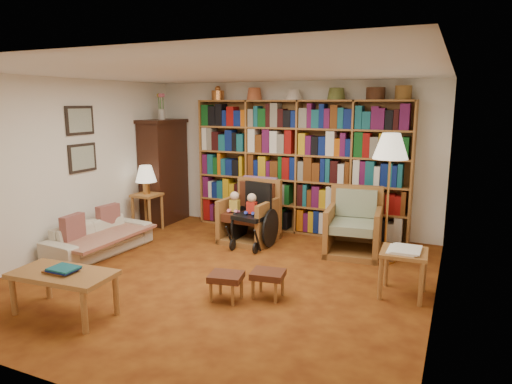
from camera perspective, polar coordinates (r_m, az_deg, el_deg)
The scene contains 23 objects.
floor at distance 5.87m, azimuth -4.39°, elevation -10.47°, with size 5.00×5.00×0.00m, color #904D16.
ceiling at distance 5.47m, azimuth -4.79°, elevation 14.69°, with size 5.00×5.00×0.00m, color white.
wall_back at distance 7.79m, azimuth 4.33°, elevation 4.41°, with size 5.00×5.00×0.00m, color white.
wall_front at distance 3.60m, azimuth -24.16°, elevation -4.44°, with size 5.00×5.00×0.00m, color white.
wall_left at distance 7.07m, azimuth -22.65°, elevation 2.91°, with size 5.00×5.00×0.00m, color white.
wall_right at distance 4.86m, azimuth 22.20°, elevation -0.44°, with size 5.00×5.00×0.00m, color white.
bookshelf at distance 7.58m, azimuth 5.30°, elevation 3.60°, with size 3.60×0.30×2.42m.
curio_cabinet at distance 8.44m, azimuth -11.45°, elevation 2.71°, with size 0.50×0.95×2.40m.
framed_pictures at distance 7.23m, azimuth -21.02°, elevation 6.18°, with size 0.03×0.52×0.97m.
sofa at distance 7.02m, azimuth -19.00°, elevation -5.41°, with size 0.62×1.58×0.46m, color beige.
sofa_throw at distance 6.97m, azimuth -18.73°, elevation -4.93°, with size 0.81×1.51×0.04m, color #C9AF93.
cushion_left at distance 7.30m, azimuth -17.98°, elevation -2.95°, with size 0.12×0.38×0.38m, color maroon.
cushion_right at distance 6.82m, azimuth -21.92°, elevation -4.19°, with size 0.12×0.38×0.38m, color maroon.
side_table_lamp at distance 7.95m, azimuth -13.44°, elevation -1.41°, with size 0.43×0.43×0.64m.
table_lamp at distance 7.86m, azimuth -13.61°, elevation 2.11°, with size 0.36×0.36×0.48m.
armchair_leather at distance 7.25m, azimuth -0.51°, elevation -2.92°, with size 0.81×0.86×0.98m.
armchair_sage at distance 6.80m, azimuth 12.24°, elevation -4.42°, with size 0.85×0.87×0.95m.
wheelchair at distance 6.97m, azimuth -0.17°, elevation -3.16°, with size 0.55×0.77×0.96m.
floor_lamp at distance 6.30m, azimuth 16.46°, elevation 4.88°, with size 0.47×0.47×1.76m.
side_table_papers at distance 5.41m, azimuth 18.00°, elevation -7.86°, with size 0.52×0.52×0.56m.
footstool_a at distance 5.12m, azimuth -3.75°, elevation -10.75°, with size 0.41×0.37×0.31m.
footstool_b at distance 5.18m, azimuth 1.51°, elevation -10.46°, with size 0.40×0.35×0.31m.
coffee_table at distance 5.12m, azimuth -22.97°, elevation -9.79°, with size 1.09×0.60×0.52m.
Camera 1 is at (2.64, -4.78, 2.15)m, focal length 32.00 mm.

